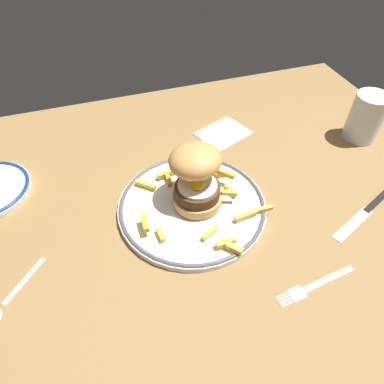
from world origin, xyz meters
TOP-DOWN VIEW (x-y plane):
  - ground_plane at (0.00, 0.00)cm, footprint 112.38×86.92cm
  - dinner_plate at (-2.44, -1.02)cm, footprint 27.90×27.90cm
  - burger at (-1.29, 0.13)cm, footprint 12.90×13.12cm
  - fries_pile at (-0.34, -1.12)cm, footprint 23.68×23.36cm
  - water_glass at (41.94, 8.02)cm, footprint 7.47×7.47cm
  - fork at (10.84, -22.40)cm, footprint 14.46×2.94cm
  - knife at (29.04, -11.98)cm, footprint 17.21×8.26cm
  - napkin at (12.13, 19.15)cm, footprint 13.94×12.54cm

SIDE VIEW (x-z plane):
  - ground_plane at x=0.00cm, z-range -4.00..0.00cm
  - fork at x=10.84cm, z-range 0.00..0.36cm
  - napkin at x=12.13cm, z-range 0.00..0.40cm
  - knife at x=29.04cm, z-range -0.09..0.61cm
  - dinner_plate at x=-2.44cm, z-range 0.04..1.64cm
  - fries_pile at x=-0.34cm, z-range 1.05..3.78cm
  - water_glass at x=41.94cm, z-range -0.81..10.03cm
  - burger at x=-1.29cm, z-range 1.63..13.46cm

